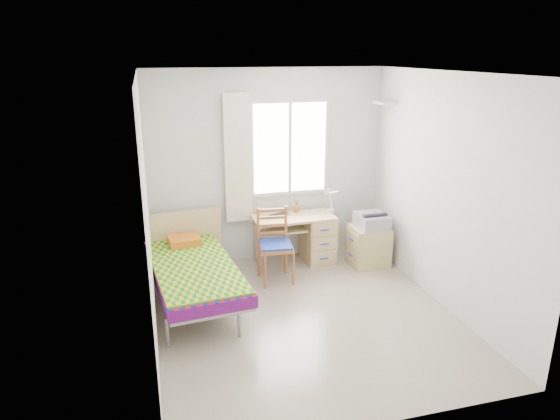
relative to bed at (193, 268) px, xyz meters
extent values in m
plane|color=#BCAD93|center=(1.15, -0.70, -0.40)|extent=(3.50, 3.50, 0.00)
plane|color=white|center=(1.15, -0.70, 2.20)|extent=(3.50, 3.50, 0.00)
plane|color=silver|center=(1.15, 1.05, 0.90)|extent=(3.20, 0.00, 3.20)
plane|color=silver|center=(-0.45, -0.70, 0.90)|extent=(0.00, 3.50, 3.50)
plane|color=silver|center=(2.75, -0.70, 0.90)|extent=(0.00, 3.50, 3.50)
cube|color=white|center=(1.45, 1.03, 1.15)|extent=(1.10, 0.04, 1.30)
cube|color=white|center=(1.45, 1.02, 1.15)|extent=(1.00, 0.02, 1.20)
cube|color=white|center=(1.45, 1.02, 1.15)|extent=(0.04, 0.02, 1.20)
cube|color=white|center=(0.73, 0.98, 1.05)|extent=(0.35, 0.05, 1.70)
cube|color=white|center=(2.64, 0.70, 1.75)|extent=(0.20, 0.32, 0.03)
cube|color=#92949A|center=(0.00, -0.07, -0.08)|extent=(1.05, 1.98, 0.06)
cube|color=#B00B25|center=(0.00, -0.07, 0.00)|extent=(1.09, 2.01, 0.13)
cube|color=#BFA40D|center=(0.00, -0.09, 0.07)|extent=(1.06, 1.89, 0.03)
cube|color=tan|center=(0.00, 0.85, 0.17)|extent=(0.92, 0.15, 0.52)
cube|color=orange|center=(-0.05, 0.58, 0.13)|extent=(0.41, 0.36, 0.10)
cylinder|color=#92949A|center=(-0.36, -0.92, -0.25)|extent=(0.04, 0.04, 0.30)
cylinder|color=#92949A|center=(0.36, 0.78, -0.25)|extent=(0.04, 0.04, 0.30)
cube|color=tan|center=(1.42, 0.72, 0.26)|extent=(1.10, 0.53, 0.03)
cube|color=tan|center=(1.77, 0.72, -0.08)|extent=(0.39, 0.49, 0.65)
cube|color=tan|center=(1.22, 0.72, 0.12)|extent=(0.67, 0.48, 0.02)
cylinder|color=#92949A|center=(0.92, 0.52, -0.08)|extent=(0.03, 0.03, 0.65)
cylinder|color=#92949A|center=(0.92, 0.92, -0.08)|extent=(0.03, 0.03, 0.65)
cube|color=#AE4321|center=(1.05, 0.26, 0.05)|extent=(0.45, 0.45, 0.04)
cube|color=#1B3598|center=(1.05, 0.26, 0.08)|extent=(0.43, 0.43, 0.04)
cube|color=#AE4321|center=(1.05, 0.44, 0.33)|extent=(0.36, 0.07, 0.40)
cylinder|color=#AE4321|center=(0.87, 0.08, -0.18)|extent=(0.03, 0.03, 0.45)
cylinder|color=#AE4321|center=(1.23, 0.44, 0.06)|extent=(0.04, 0.04, 0.93)
cube|color=tan|center=(2.40, 0.43, -0.13)|extent=(0.50, 0.45, 0.54)
cube|color=tan|center=(2.15, 0.43, -0.01)|extent=(0.01, 0.40, 0.20)
cube|color=tan|center=(2.15, 0.43, -0.24)|extent=(0.01, 0.40, 0.20)
cube|color=#9D9EA5|center=(2.42, 0.43, 0.22)|extent=(0.38, 0.44, 0.18)
cube|color=black|center=(2.42, 0.43, 0.31)|extent=(0.30, 0.36, 0.02)
imported|color=black|center=(1.25, 0.76, 0.29)|extent=(0.34, 0.29, 0.02)
cylinder|color=orange|center=(1.51, 0.90, 0.32)|extent=(0.09, 0.09, 0.10)
cylinder|color=white|center=(1.97, 0.79, 0.29)|extent=(0.10, 0.10, 0.03)
cylinder|color=white|center=(1.97, 0.79, 0.43)|extent=(0.02, 0.12, 0.27)
cylinder|color=white|center=(1.95, 0.71, 0.57)|extent=(0.13, 0.24, 0.11)
cone|color=white|center=(1.87, 0.61, 0.60)|extent=(0.14, 0.15, 0.13)
imported|color=gray|center=(1.24, 0.70, 0.19)|extent=(0.16, 0.21, 0.01)
camera|label=1|loc=(-0.40, -5.35, 2.39)|focal=32.00mm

